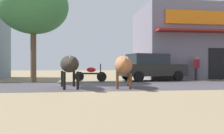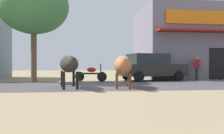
{
  "view_description": "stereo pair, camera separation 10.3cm",
  "coord_description": "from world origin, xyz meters",
  "views": [
    {
      "loc": [
        -0.92,
        -11.17,
        0.9
      ],
      "look_at": [
        0.72,
        0.79,
        0.85
      ],
      "focal_mm": 38.58,
      "sensor_mm": 36.0,
      "label": 1
    },
    {
      "loc": [
        -0.81,
        -11.18,
        0.9
      ],
      "look_at": [
        0.72,
        0.79,
        0.85
      ],
      "focal_mm": 38.58,
      "sensor_mm": 36.0,
      "label": 2
    }
  ],
  "objects": [
    {
      "name": "cow_near_brown",
      "position": [
        -1.31,
        -1.26,
        0.97
      ],
      "size": [
        1.0,
        2.81,
        1.33
      ],
      "color": "#2A2620",
      "rests_on": "ground"
    },
    {
      "name": "roadside_tree",
      "position": [
        -3.4,
        2.45,
        4.17
      ],
      "size": [
        3.82,
        3.82,
        5.72
      ],
      "color": "brown",
      "rests_on": "ground"
    },
    {
      "name": "parked_hatchback_car",
      "position": [
        3.45,
        3.23,
        0.84
      ],
      "size": [
        4.35,
        2.58,
        1.64
      ],
      "color": "black",
      "rests_on": "ground"
    },
    {
      "name": "ground",
      "position": [
        0.0,
        0.0,
        0.0
      ],
      "size": [
        80.0,
        80.0,
        0.0
      ],
      "primitive_type": "plane",
      "color": "#917D5C"
    },
    {
      "name": "cow_far_dark",
      "position": [
        0.91,
        -1.33,
        0.92
      ],
      "size": [
        1.05,
        2.67,
        1.33
      ],
      "color": "#9F623C",
      "rests_on": "ground"
    },
    {
      "name": "asphalt_road",
      "position": [
        0.0,
        0.0,
        0.0
      ],
      "size": [
        72.0,
        5.48,
        0.0
      ],
      "primitive_type": "cube",
      "color": "#433F45",
      "rests_on": "ground"
    },
    {
      "name": "pedestrian_by_shop",
      "position": [
        6.51,
        3.32,
        0.88
      ],
      "size": [
        0.48,
        0.61,
        1.52
      ],
      "color": "#3F3F47",
      "rests_on": "ground"
    },
    {
      "name": "storefront_right_club",
      "position": [
        7.99,
        6.61,
        2.64
      ],
      "size": [
        8.52,
        6.57,
        5.27
      ],
      "color": "slate",
      "rests_on": "ground"
    },
    {
      "name": "parked_motorcycle",
      "position": [
        -0.25,
        2.85,
        0.46
      ],
      "size": [
        1.82,
        0.85,
        1.03
      ],
      "color": "black",
      "rests_on": "ground"
    }
  ]
}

